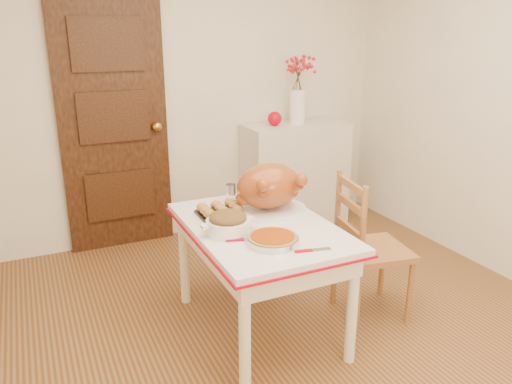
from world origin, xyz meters
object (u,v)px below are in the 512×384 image
chair_oak (374,247)px  pumpkin_pie (273,238)px  kitchen_table (260,278)px  turkey_platter (269,189)px  sideboard (295,174)px

chair_oak → pumpkin_pie: size_ratio=3.37×
kitchen_table → turkey_platter: 0.54m
kitchen_table → chair_oak: size_ratio=1.25×
chair_oak → turkey_platter: size_ratio=1.96×
sideboard → chair_oak: bearing=-101.9°
sideboard → chair_oak: 1.64m
sideboard → pumpkin_pie: (-1.12, -1.74, 0.24)m
kitchen_table → sideboard: bearing=54.1°
kitchen_table → chair_oak: bearing=-10.5°
kitchen_table → pumpkin_pie: size_ratio=4.20×
sideboard → pumpkin_pie: bearing=-122.7°
kitchen_table → turkey_platter: turkey_platter is taller
kitchen_table → turkey_platter: (0.14, 0.16, 0.49)m
sideboard → turkey_platter: turkey_platter is taller
kitchen_table → pumpkin_pie: 0.47m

